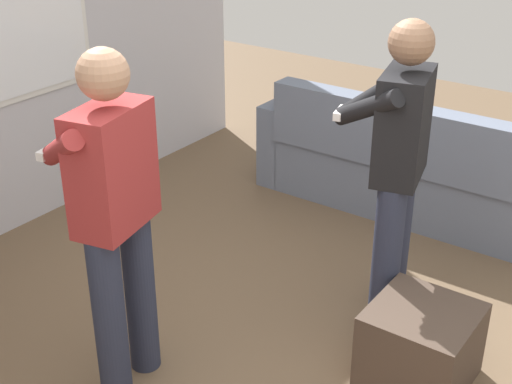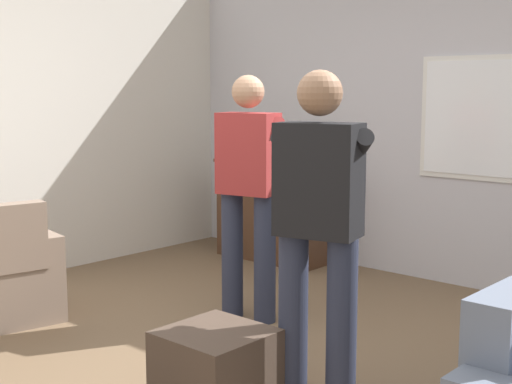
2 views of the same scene
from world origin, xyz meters
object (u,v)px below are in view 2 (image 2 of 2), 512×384
at_px(bottle_wine_green, 290,146).
at_px(bottle_spirits_clear, 299,146).
at_px(sideboard_cabinet, 274,210).
at_px(bottle_liquor_amber, 258,148).
at_px(person_standing_left, 249,185).
at_px(person_standing_right, 319,224).
at_px(ottoman, 216,370).

xyz_separation_m(bottle_wine_green, bottle_spirits_clear, (0.16, -0.07, 0.01)).
height_order(sideboard_cabinet, bottle_spirits_clear, bottle_spirits_clear).
xyz_separation_m(bottle_wine_green, bottle_liquor_amber, (-0.34, -0.06, -0.03)).
relative_size(bottle_liquor_amber, bottle_spirits_clear, 0.69).
bearing_deg(person_standing_left, person_standing_right, -33.76).
bearing_deg(person_standing_right, person_standing_left, 146.24).
distance_m(sideboard_cabinet, person_standing_left, 1.83).
relative_size(bottle_wine_green, person_standing_right, 0.20).
height_order(bottle_wine_green, person_standing_right, person_standing_right).
bearing_deg(sideboard_cabinet, ottoman, -54.71).
xyz_separation_m(sideboard_cabinet, ottoman, (1.85, -2.61, -0.26)).
xyz_separation_m(bottle_wine_green, person_standing_right, (2.07, -2.31, -0.13)).
distance_m(sideboard_cabinet, bottle_wine_green, 0.62).
relative_size(person_standing_left, person_standing_right, 1.00).
height_order(bottle_wine_green, bottle_liquor_amber, bottle_wine_green).
bearing_deg(bottle_wine_green, bottle_spirits_clear, -22.05).
bearing_deg(ottoman, sideboard_cabinet, 125.29).
distance_m(bottle_spirits_clear, person_standing_left, 1.61).
xyz_separation_m(bottle_liquor_amber, bottle_spirits_clear, (0.51, -0.01, 0.05)).
height_order(sideboard_cabinet, person_standing_right, person_standing_right).
bearing_deg(bottle_wine_green, person_standing_right, -48.13).
height_order(bottle_liquor_amber, person_standing_left, person_standing_left).
height_order(ottoman, person_standing_right, person_standing_right).
xyz_separation_m(sideboard_cabinet, bottle_spirits_clear, (0.30, -0.01, 0.61)).
bearing_deg(bottle_spirits_clear, bottle_wine_green, 157.95).
xyz_separation_m(ottoman, person_standing_left, (-0.83, 1.16, 0.73)).
xyz_separation_m(ottoman, person_standing_right, (0.36, 0.36, 0.73)).
bearing_deg(bottle_liquor_amber, person_standing_left, -50.03).
xyz_separation_m(bottle_wine_green, ottoman, (1.71, -2.67, -0.86)).
distance_m(bottle_liquor_amber, bottle_spirits_clear, 0.51).
distance_m(bottle_spirits_clear, ottoman, 3.15).
distance_m(bottle_liquor_amber, person_standing_right, 3.30).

